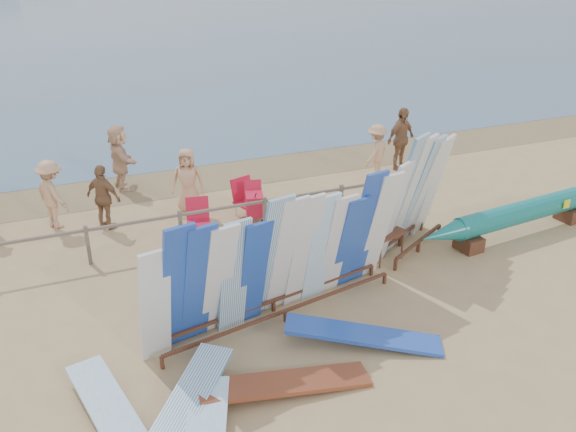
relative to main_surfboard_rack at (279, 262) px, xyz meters
name	(u,v)px	position (x,y,z in m)	size (l,w,h in m)	color
ground	(221,317)	(-1.02, 0.39, -1.15)	(160.00, 160.00, 0.00)	tan
wet_sand_strip	(147,184)	(-1.02, 7.59, -1.15)	(40.00, 2.60, 0.01)	olive
fence	(180,222)	(-1.02, 3.39, -0.52)	(12.08, 0.08, 0.90)	#6F6154
main_surfboard_rack	(279,262)	(0.00, 0.00, 0.00)	(5.19, 1.65, 2.56)	brown
side_surfboard_rack	(413,197)	(3.66, 1.36, 0.13)	(2.48, 1.78, 2.86)	brown
outrigger_canoe	(524,213)	(6.52, 0.99, -0.60)	(6.05, 1.13, 0.86)	brown
vendor_table	(384,245)	(2.89, 1.15, -0.79)	(0.95, 0.78, 1.09)	brown
flat_board_e	(182,423)	(-2.32, -2.00, -1.15)	(0.56, 2.70, 0.07)	white
flat_board_a	(116,427)	(-3.21, -1.70, -1.15)	(0.56, 2.70, 0.07)	#9ACCF7
flat_board_c	(285,390)	(-0.67, -1.91, -1.15)	(0.56, 2.70, 0.07)	brown
flat_board_d	(363,344)	(1.01, -1.35, -1.15)	(0.56, 2.70, 0.07)	blue
beach_chair_left	(199,224)	(-0.49, 3.91, -0.90)	(0.64, 0.65, 0.85)	red
beach_chair_right	(247,205)	(0.92, 4.50, -0.88)	(0.76, 0.77, 0.94)	red
stroller	(254,207)	(0.95, 4.05, -0.76)	(0.66, 0.82, 0.99)	red
beachgoer_5	(120,158)	(-1.71, 7.46, -0.24)	(1.70, 0.55, 1.83)	beige
beachgoer_4	(104,197)	(-2.45, 5.05, -0.35)	(0.94, 0.41, 1.60)	#8C6042
beachgoer_10	(401,139)	(6.21, 5.88, -0.21)	(1.10, 0.48, 1.89)	#8C6042
beachgoer_6	(188,181)	(-0.38, 5.21, -0.31)	(0.82, 0.39, 1.69)	tan
beachgoer_3	(52,194)	(-3.55, 5.62, -0.31)	(1.09, 0.45, 1.68)	tan
beachgoer_extra_0	(376,152)	(5.18, 5.50, -0.35)	(1.03, 0.43, 1.60)	tan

